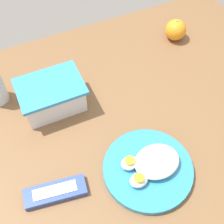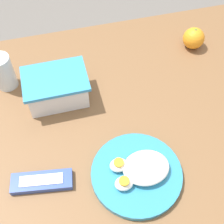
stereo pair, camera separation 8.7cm
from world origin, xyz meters
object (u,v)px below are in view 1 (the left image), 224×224
(orange_fruit, at_px, (176,30))
(rice_plate, at_px, (149,167))
(candy_bar, at_px, (55,192))
(food_container, at_px, (52,97))

(orange_fruit, distance_m, rice_plate, 0.52)
(orange_fruit, bearing_deg, rice_plate, -127.88)
(orange_fruit, height_order, candy_bar, orange_fruit)
(rice_plate, bearing_deg, candy_bar, 170.80)
(food_container, relative_size, orange_fruit, 2.55)
(food_container, relative_size, rice_plate, 0.80)
(rice_plate, relative_size, candy_bar, 1.46)
(orange_fruit, height_order, rice_plate, orange_fruit)
(food_container, height_order, orange_fruit, food_container)
(rice_plate, bearing_deg, orange_fruit, 52.12)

